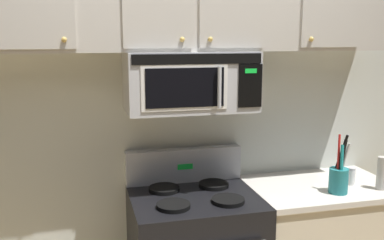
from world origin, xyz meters
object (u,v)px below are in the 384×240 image
Objects in this scene: over_range_microwave at (190,81)px; utensil_crock_teal at (339,177)px; salt_shaker at (351,176)px; pepper_mill at (381,173)px.

over_range_microwave is 2.08× the size of utensil_crock_teal.
over_range_microwave reaches higher than utensil_crock_teal.
salt_shaker is (1.02, -0.16, -0.62)m from over_range_microwave.
pepper_mill is (1.15, -0.29, -0.57)m from over_range_microwave.
salt_shaker is (0.16, 0.11, -0.04)m from utensil_crock_teal.
salt_shaker is 0.18m from pepper_mill.
over_range_microwave is at bearing 170.90° from salt_shaker.
utensil_crock_teal is at bearing 178.16° from pepper_mill.
utensil_crock_teal is 0.20m from salt_shaker.
utensil_crock_teal reaches higher than pepper_mill.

